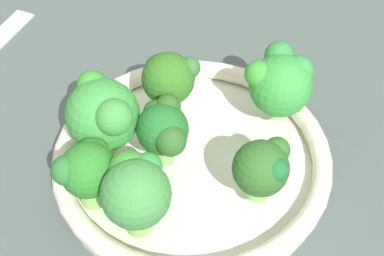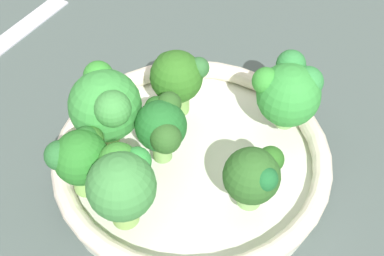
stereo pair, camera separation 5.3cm
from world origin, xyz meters
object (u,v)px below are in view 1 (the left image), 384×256
object	(u,v)px
broccoli_floret_0	(103,114)
broccoli_floret_6	(263,168)
bowl	(192,160)
broccoli_floret_2	(87,169)
broccoli_floret_3	(281,82)
broccoli_floret_5	(136,190)
broccoli_floret_1	(168,79)
broccoli_floret_4	(163,129)

from	to	relation	value
broccoli_floret_0	broccoli_floret_6	size ratio (longest dim) A/B	1.32
bowl	broccoli_floret_2	size ratio (longest dim) A/B	4.07
broccoli_floret_3	broccoli_floret_5	xyz separation A→B (cm)	(17.82, 4.98, 0.44)
broccoli_floret_0	broccoli_floret_5	world-z (taller)	broccoli_floret_0
broccoli_floret_2	broccoli_floret_6	size ratio (longest dim) A/B	1.09
broccoli_floret_1	broccoli_floret_6	xyz separation A→B (cm)	(-2.06, 13.05, -0.67)
broccoli_floret_0	broccoli_floret_6	distance (cm)	14.93
bowl	broccoli_floret_3	world-z (taller)	broccoli_floret_3
broccoli_floret_2	broccoli_floret_6	world-z (taller)	broccoli_floret_2
broccoli_floret_4	broccoli_floret_5	distance (cm)	7.18
broccoli_floret_2	broccoli_floret_6	distance (cm)	14.80
broccoli_floret_1	broccoli_floret_2	world-z (taller)	broccoli_floret_1
broccoli_floret_0	broccoli_floret_3	size ratio (longest dim) A/B	1.16
broccoli_floret_5	broccoli_floret_6	xyz separation A→B (cm)	(-10.64, 2.59, -0.97)
broccoli_floret_0	broccoli_floret_3	xyz separation A→B (cm)	(-16.71, 3.86, -0.66)
broccoli_floret_2	broccoli_floret_6	xyz separation A→B (cm)	(-13.08, 6.90, -0.51)
broccoli_floret_1	broccoli_floret_2	bearing A→B (deg)	29.17
broccoli_floret_4	broccoli_floret_6	xyz separation A→B (cm)	(-5.49, 7.58, -0.67)
broccoli_floret_1	broccoli_floret_4	xyz separation A→B (cm)	(3.43, 5.47, 0.00)
broccoli_floret_2	broccoli_floret_4	bearing A→B (deg)	-174.84
broccoli_floret_0	broccoli_floret_1	xyz separation A→B (cm)	(-7.47, -1.63, -0.52)
bowl	broccoli_floret_3	size ratio (longest dim) A/B	3.88
broccoli_floret_2	broccoli_floret_4	world-z (taller)	same
broccoli_floret_5	broccoli_floret_6	size ratio (longest dim) A/B	1.23
broccoli_floret_4	broccoli_floret_1	bearing A→B (deg)	-122.11
broccoli_floret_1	broccoli_floret_4	bearing A→B (deg)	57.89
broccoli_floret_4	broccoli_floret_6	distance (cm)	9.39
broccoli_floret_3	broccoli_floret_5	world-z (taller)	broccoli_floret_5
broccoli_floret_3	broccoli_floret_5	size ratio (longest dim) A/B	0.92
broccoli_floret_4	broccoli_floret_3	bearing A→B (deg)	179.91
bowl	broccoli_floret_4	bearing A→B (deg)	-3.28
broccoli_floret_5	broccoli_floret_1	bearing A→B (deg)	-129.35
broccoli_floret_5	broccoli_floret_3	bearing A→B (deg)	-164.40
broccoli_floret_3	broccoli_floret_4	bearing A→B (deg)	-0.09
broccoli_floret_2	broccoli_floret_6	bearing A→B (deg)	152.20
bowl	broccoli_floret_6	bearing A→B (deg)	109.85
broccoli_floret_2	broccoli_floret_4	xyz separation A→B (cm)	(-7.59, -0.68, 0.17)
broccoli_floret_2	bowl	bearing A→B (deg)	-177.12
broccoli_floret_0	broccoli_floret_1	bearing A→B (deg)	-167.73
broccoli_floret_0	broccoli_floret_3	distance (cm)	17.17
broccoli_floret_4	broccoli_floret_5	world-z (taller)	broccoli_floret_5
bowl	broccoli_floret_0	distance (cm)	10.22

